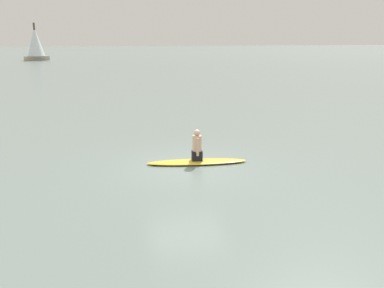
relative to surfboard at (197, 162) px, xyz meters
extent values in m
plane|color=slate|center=(0.21, -0.41, -0.06)|extent=(400.00, 400.00, 0.00)
ellipsoid|color=gold|center=(0.00, 0.00, 0.00)|extent=(1.08, 3.35, 0.11)
cube|color=black|center=(0.00, 0.00, 0.22)|extent=(0.32, 0.37, 0.32)
cylinder|color=#D6AD8E|center=(0.00, 0.00, 0.62)|extent=(0.33, 0.33, 0.53)
sphere|color=#D6AD8E|center=(0.00, 0.00, 0.98)|extent=(0.21, 0.21, 0.21)
cylinder|color=#D6AD8E|center=(0.18, -0.02, 0.55)|extent=(0.10, 0.10, 0.59)
cylinder|color=#D6AD8E|center=(-0.18, 0.02, 0.55)|extent=(0.10, 0.10, 0.59)
cube|color=#B2A893|center=(-68.89, -12.50, 0.33)|extent=(3.10, 4.41, 0.77)
cylinder|color=#4C4238|center=(-68.89, -12.50, 3.65)|extent=(0.34, 0.34, 5.87)
cone|color=white|center=(-68.89, -12.50, 3.30)|extent=(4.04, 4.04, 5.16)
camera|label=1|loc=(12.61, -3.26, 3.96)|focal=38.65mm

